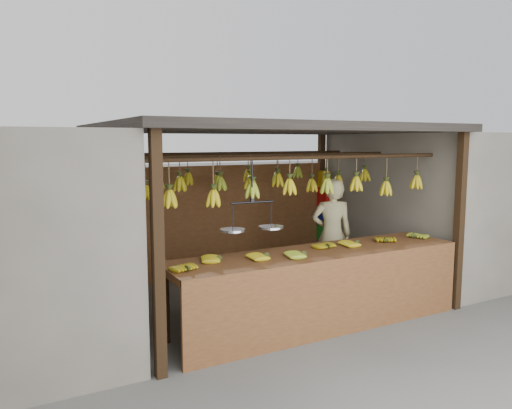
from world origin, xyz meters
TOP-DOWN VIEW (x-y plane):
  - ground at (0.00, 0.00)m, footprint 80.00×80.00m
  - stall at (0.00, 0.33)m, footprint 4.30×3.30m
  - neighbor_right at (3.60, 0.00)m, footprint 3.00×3.00m
  - counter at (0.05, -1.23)m, footprint 3.70×0.84m
  - hanging_bananas at (0.00, 0.01)m, footprint 3.65×2.20m
  - balance_scale at (-0.76, -1.00)m, footprint 0.73×0.31m
  - vendor at (1.10, -0.01)m, footprint 0.71×0.61m
  - bag_bundles at (1.94, 1.35)m, footprint 0.08×0.26m

SIDE VIEW (x-z plane):
  - ground at x=0.00m, z-range 0.00..0.00m
  - counter at x=0.05m, z-range 0.23..1.19m
  - vendor at x=1.10m, z-range 0.00..1.64m
  - bag_bundles at x=1.94m, z-range 0.43..1.67m
  - neighbor_right at x=3.60m, z-range 0.00..2.30m
  - balance_scale at x=-0.76m, z-range 0.87..1.66m
  - hanging_bananas at x=0.00m, z-range 1.43..1.82m
  - stall at x=0.00m, z-range 0.77..3.17m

